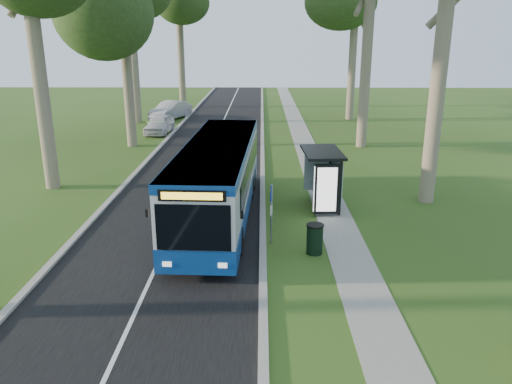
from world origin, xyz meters
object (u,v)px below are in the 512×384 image
bus_stop_sign (271,207)px  car_silver (170,110)px  bus_shelter (326,170)px  car_white (159,124)px  litter_bin (315,239)px  bus (219,180)px

bus_stop_sign → car_silver: bus_stop_sign is taller
bus_shelter → car_white: size_ratio=0.71×
bus_shelter → car_white: bearing=118.2°
car_white → litter_bin: bearing=-63.1°
bus_stop_sign → car_silver: size_ratio=0.45×
litter_bin → car_white: car_white is taller
bus → car_silver: (-6.59, 26.02, -0.82)m
car_silver → bus_stop_sign: bearing=-51.2°
litter_bin → bus: bearing=135.6°
bus_stop_sign → bus_shelter: bus_shelter is taller
bus → bus_shelter: 4.66m
bus_shelter → car_silver: bearing=111.3°
bus_stop_sign → car_white: (-8.32, 21.75, -0.69)m
bus → car_silver: 26.85m
car_silver → bus_shelter: bearing=-44.0°
bus → bus_stop_sign: bearing=-49.6°
bus_stop_sign → car_white: bus_stop_sign is taller
litter_bin → bus_shelter: bearing=78.9°
bus → car_silver: bearing=106.6°
car_white → bus: bearing=-68.5°
bus → car_silver: size_ratio=2.43×
car_white → car_silver: 6.97m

